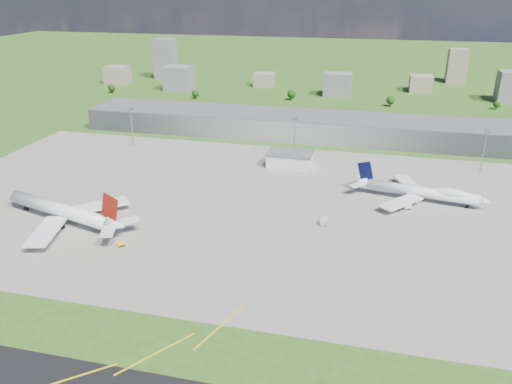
% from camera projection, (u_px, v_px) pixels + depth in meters
% --- Properties ---
extents(ground, '(1400.00, 1400.00, 0.00)m').
position_uv_depth(ground, '(288.00, 141.00, 348.23)').
color(ground, '#31531A').
rests_on(ground, ground).
extents(apron, '(360.00, 190.00, 0.08)m').
position_uv_depth(apron, '(269.00, 206.00, 247.55)').
color(apron, gray).
rests_on(apron, ground).
extents(terminal, '(300.00, 42.00, 15.00)m').
position_uv_depth(terminal, '(292.00, 125.00, 358.75)').
color(terminal, gray).
rests_on(terminal, ground).
extents(ops_building, '(26.00, 16.00, 8.00)m').
position_uv_depth(ops_building, '(290.00, 160.00, 299.74)').
color(ops_building, silver).
rests_on(ops_building, ground).
extents(mast_west, '(3.50, 2.00, 25.90)m').
position_uv_depth(mast_west, '(131.00, 120.00, 331.61)').
color(mast_west, gray).
rests_on(mast_west, ground).
extents(mast_center, '(3.50, 2.00, 25.90)m').
position_uv_depth(mast_center, '(295.00, 131.00, 307.84)').
color(mast_center, gray).
rests_on(mast_center, ground).
extents(mast_east, '(3.50, 2.00, 25.90)m').
position_uv_depth(mast_east, '(485.00, 143.00, 284.08)').
color(mast_east, gray).
rests_on(mast_east, ground).
extents(airliner_red_twin, '(74.84, 57.16, 20.92)m').
position_uv_depth(airliner_red_twin, '(64.00, 212.00, 228.29)').
color(airliner_red_twin, white).
rests_on(airliner_red_twin, ground).
extents(airliner_blue_quad, '(66.59, 51.68, 17.45)m').
position_uv_depth(airliner_blue_quad, '(421.00, 192.00, 251.43)').
color(airliner_blue_quad, white).
rests_on(airliner_blue_quad, ground).
extents(tug_yellow, '(3.82, 3.95, 1.75)m').
position_uv_depth(tug_yellow, '(121.00, 244.00, 209.48)').
color(tug_yellow, '#DEBC0D').
rests_on(tug_yellow, ground).
extents(van_white_near, '(3.05, 5.68, 2.74)m').
position_uv_depth(van_white_near, '(324.00, 221.00, 228.47)').
color(van_white_near, silver).
rests_on(van_white_near, ground).
extents(van_white_far, '(4.60, 3.81, 2.21)m').
position_uv_depth(van_white_far, '(407.00, 207.00, 243.49)').
color(van_white_far, white).
rests_on(van_white_far, ground).
extents(bldg_far_w, '(24.00, 20.00, 18.00)m').
position_uv_depth(bldg_far_w, '(117.00, 75.00, 544.51)').
color(bldg_far_w, gray).
rests_on(bldg_far_w, ground).
extents(bldg_w, '(28.00, 22.00, 24.00)m').
position_uv_depth(bldg_w, '(179.00, 78.00, 508.15)').
color(bldg_w, slate).
rests_on(bldg_w, ground).
extents(bldg_cw, '(20.00, 18.00, 14.00)m').
position_uv_depth(bldg_cw, '(264.00, 80.00, 528.64)').
color(bldg_cw, gray).
rests_on(bldg_cw, ground).
extents(bldg_c, '(26.00, 20.00, 22.00)m').
position_uv_depth(bldg_c, '(338.00, 84.00, 482.93)').
color(bldg_c, slate).
rests_on(bldg_c, ground).
extents(bldg_ce, '(22.00, 24.00, 16.00)m').
position_uv_depth(bldg_ce, '(421.00, 84.00, 502.63)').
color(bldg_ce, gray).
rests_on(bldg_ce, ground).
extents(bldg_tall_w, '(22.00, 20.00, 44.00)m').
position_uv_depth(bldg_tall_w, '(165.00, 59.00, 566.64)').
color(bldg_tall_w, slate).
rests_on(bldg_tall_w, ground).
extents(bldg_tall_e, '(20.00, 18.00, 36.00)m').
position_uv_depth(bldg_tall_e, '(457.00, 66.00, 543.84)').
color(bldg_tall_e, gray).
rests_on(bldg_tall_e, ground).
extents(tree_far_w, '(7.20, 7.20, 8.80)m').
position_uv_depth(tree_far_w, '(112.00, 88.00, 496.90)').
color(tree_far_w, '#382314').
rests_on(tree_far_w, ground).
extents(tree_w, '(6.75, 6.75, 8.25)m').
position_uv_depth(tree_w, '(195.00, 94.00, 473.10)').
color(tree_w, '#382314').
rests_on(tree_w, ground).
extents(tree_c, '(8.10, 8.10, 9.90)m').
position_uv_depth(tree_c, '(292.00, 94.00, 466.71)').
color(tree_c, '#382314').
rests_on(tree_c, ground).
extents(tree_e, '(7.65, 7.65, 9.35)m').
position_uv_depth(tree_e, '(390.00, 100.00, 442.92)').
color(tree_e, '#382314').
rests_on(tree_e, ground).
extents(tree_far_e, '(6.30, 6.30, 7.70)m').
position_uv_depth(tree_far_e, '(497.00, 104.00, 432.81)').
color(tree_far_e, '#382314').
rests_on(tree_far_e, ground).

